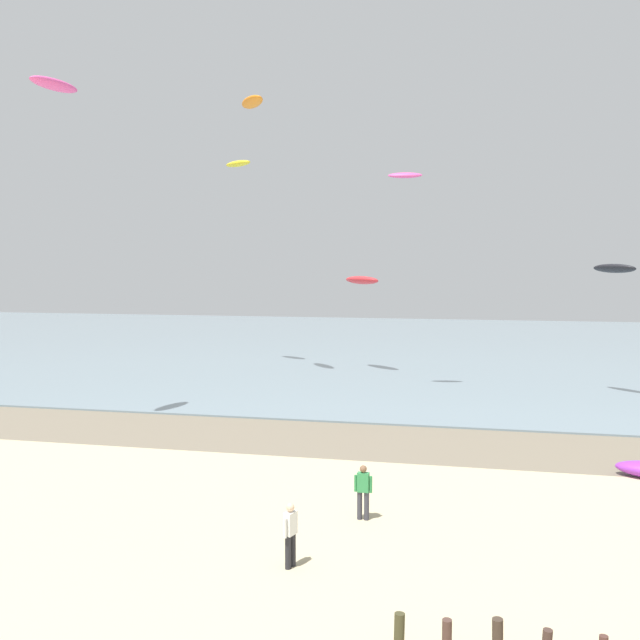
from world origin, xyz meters
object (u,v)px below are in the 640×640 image
object	(u,v)px
person_mid_beach	(363,491)
kite_aloft_6	(252,102)
kite_aloft_1	(238,164)
kite_aloft_2	(614,268)
kite_aloft_0	(362,280)
person_by_waterline	(290,533)
kite_aloft_4	(54,85)
kite_aloft_3	(405,175)

from	to	relation	value
person_mid_beach	kite_aloft_6	distance (m)	33.19
kite_aloft_1	kite_aloft_6	bearing A→B (deg)	152.42
kite_aloft_2	kite_aloft_0	bearing A→B (deg)	22.48
kite_aloft_2	person_by_waterline	bearing A→B (deg)	110.21
person_by_waterline	person_mid_beach	bearing A→B (deg)	70.61
kite_aloft_0	kite_aloft_4	size ratio (longest dim) A/B	1.26
person_by_waterline	kite_aloft_1	world-z (taller)	kite_aloft_1
kite_aloft_0	kite_aloft_2	world-z (taller)	kite_aloft_2
person_by_waterline	kite_aloft_6	xyz separation A→B (m)	(-10.26, 29.07, 18.11)
kite_aloft_4	kite_aloft_0	bearing A→B (deg)	-15.72
person_mid_beach	kite_aloft_1	bearing A→B (deg)	115.29
kite_aloft_1	kite_aloft_3	distance (m)	16.46
person_by_waterline	kite_aloft_4	bearing A→B (deg)	139.05
kite_aloft_6	kite_aloft_1	bearing A→B (deg)	-8.40
person_mid_beach	person_by_waterline	size ratio (longest dim) A/B	1.00
kite_aloft_4	kite_aloft_6	world-z (taller)	kite_aloft_6
person_by_waterline	kite_aloft_3	xyz separation A→B (m)	(0.50, 25.60, 12.44)
kite_aloft_4	person_mid_beach	bearing A→B (deg)	-106.02
kite_aloft_4	kite_aloft_6	size ratio (longest dim) A/B	0.86
kite_aloft_2	kite_aloft_4	size ratio (longest dim) A/B	0.99
kite_aloft_1	kite_aloft_3	size ratio (longest dim) A/B	1.36
kite_aloft_2	kite_aloft_6	xyz separation A→B (m)	(-23.00, 2.56, 11.29)
kite_aloft_1	kite_aloft_6	xyz separation A→B (m)	(2.89, -5.39, 3.28)
person_mid_beach	kite_aloft_6	size ratio (longest dim) A/B	0.52
kite_aloft_0	kite_aloft_1	xyz separation A→B (m)	(-9.83, 1.00, 8.90)
kite_aloft_2	kite_aloft_3	world-z (taller)	kite_aloft_3
person_mid_beach	kite_aloft_4	xyz separation A→B (m)	(-16.09, 9.02, 15.43)
kite_aloft_1	kite_aloft_2	distance (m)	28.24
kite_aloft_4	person_by_waterline	bearing A→B (deg)	-117.70
person_mid_beach	kite_aloft_0	size ratio (longest dim) A/B	0.48
person_by_waterline	kite_aloft_2	distance (m)	30.19
person_by_waterline	kite_aloft_3	size ratio (longest dim) A/B	0.82
kite_aloft_6	person_by_waterline	bearing A→B (deg)	162.80
kite_aloft_3	kite_aloft_4	bearing A→B (deg)	-146.50
person_mid_beach	kite_aloft_0	bearing A→B (deg)	98.93
person_mid_beach	kite_aloft_1	size ratio (longest dim) A/B	0.60
person_by_waterline	kite_aloft_3	distance (m)	28.46
person_by_waterline	kite_aloft_2	world-z (taller)	kite_aloft_2
kite_aloft_1	kite_aloft_4	distance (m)	21.72
kite_aloft_3	kite_aloft_6	distance (m)	12.65
kite_aloft_0	kite_aloft_6	distance (m)	14.68
person_by_waterline	kite_aloft_3	world-z (taller)	kite_aloft_3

